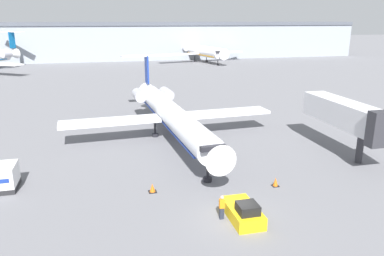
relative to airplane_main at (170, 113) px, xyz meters
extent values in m
plane|color=slate|center=(1.02, -21.16, -3.18)|extent=(600.00, 600.00, 0.00)
cube|color=#8C939E|center=(1.02, 98.84, 2.90)|extent=(180.00, 16.00, 12.17)
cube|color=#4C515B|center=(1.02, 98.84, 9.59)|extent=(180.00, 16.80, 1.20)
cylinder|color=silver|center=(0.07, -1.15, 0.00)|extent=(4.36, 27.83, 2.72)
cone|color=silver|center=(0.96, -16.07, 0.00)|extent=(2.84, 2.33, 2.72)
cube|color=black|center=(0.91, -15.21, 0.47)|extent=(2.35, 0.84, 0.44)
cone|color=silver|center=(-0.85, 14.17, 0.00)|extent=(2.62, 3.13, 2.44)
cube|color=navy|center=(0.07, -1.15, -0.88)|extent=(3.92, 25.05, 0.20)
cube|color=silver|center=(7.26, 0.66, -0.61)|extent=(12.02, 3.84, 0.36)
cube|color=silver|center=(-7.29, -0.20, -0.61)|extent=(12.02, 3.84, 0.36)
cylinder|color=#ADADB7|center=(1.46, 10.59, 0.34)|extent=(1.82, 3.53, 1.62)
cylinder|color=#ADADB7|center=(-2.71, 10.35, 0.34)|extent=(1.82, 3.53, 1.62)
cube|color=navy|center=(-0.88, 14.77, 3.51)|extent=(0.37, 2.21, 4.31)
cube|color=silver|center=(-0.88, 14.77, 5.67)|extent=(7.86, 2.26, 0.20)
cylinder|color=black|center=(0.83, -13.99, -2.27)|extent=(0.24, 0.24, 1.83)
cylinder|color=black|center=(0.83, -13.99, -2.98)|extent=(0.80, 0.80, 0.40)
cylinder|color=black|center=(-1.81, 0.72, -2.27)|extent=(0.24, 0.24, 1.83)
cylinder|color=black|center=(-1.81, 0.72, -2.98)|extent=(0.80, 0.80, 0.40)
cylinder|color=black|center=(1.71, 0.94, -2.27)|extent=(0.24, 0.24, 1.83)
cylinder|color=black|center=(1.71, 0.94, -2.98)|extent=(0.80, 0.80, 0.40)
cube|color=yellow|center=(1.50, -21.01, -2.70)|extent=(2.07, 4.12, 0.97)
cube|color=black|center=(1.50, -21.91, -1.86)|extent=(1.45, 1.48, 0.70)
cube|color=black|center=(1.50, -19.03, -2.84)|extent=(1.86, 0.30, 0.58)
cube|color=#232326|center=(-16.81, -11.27, -2.96)|extent=(2.15, 2.84, 0.45)
cube|color=silver|center=(-16.81, -11.27, -1.86)|extent=(2.15, 2.84, 1.75)
cube|color=#232838|center=(-0.01, -20.67, -2.73)|extent=(0.32, 0.20, 0.90)
cube|color=orange|center=(-0.01, -20.67, -1.93)|extent=(0.40, 0.24, 0.71)
sphere|color=tan|center=(-0.01, -20.67, -1.44)|extent=(0.26, 0.26, 0.26)
cube|color=black|center=(-4.37, -14.95, -3.16)|extent=(0.69, 0.69, 0.04)
cone|color=orange|center=(-4.37, -14.95, -2.79)|extent=(0.49, 0.49, 0.71)
cube|color=black|center=(6.41, -16.38, -3.16)|extent=(0.60, 0.60, 0.04)
cone|color=orange|center=(6.41, -16.38, -2.76)|extent=(0.43, 0.43, 0.77)
cylinder|color=white|center=(27.04, 82.35, 0.60)|extent=(8.38, 22.74, 3.61)
cone|color=white|center=(29.78, 69.96, 0.60)|extent=(4.15, 3.60, 3.61)
cube|color=black|center=(29.53, 71.09, 1.24)|extent=(3.15, 1.35, 0.44)
cone|color=white|center=(24.19, 95.27, 0.60)|extent=(4.03, 4.58, 3.25)
cube|color=orange|center=(27.04, 82.35, -0.57)|extent=(7.54, 20.47, 0.20)
cube|color=white|center=(35.53, 85.38, -0.21)|extent=(14.62, 6.20, 0.36)
cube|color=white|center=(18.07, 81.52, -0.21)|extent=(14.62, 6.20, 0.36)
cylinder|color=#ADADB7|center=(27.64, 92.16, 1.06)|extent=(2.60, 3.36, 2.00)
cylinder|color=#ADADB7|center=(22.36, 90.99, 1.06)|extent=(2.60, 3.36, 2.00)
cube|color=orange|center=(24.01, 96.05, 4.91)|extent=(0.71, 2.20, 5.00)
cube|color=white|center=(24.01, 96.05, 7.41)|extent=(9.18, 3.70, 0.20)
cylinder|color=black|center=(29.25, 72.34, -2.19)|extent=(0.24, 0.24, 1.98)
cylinder|color=black|center=(29.25, 72.34, -2.98)|extent=(0.80, 0.80, 0.40)
cylinder|color=black|center=(24.38, 83.53, -2.19)|extent=(0.24, 0.24, 1.98)
cylinder|color=black|center=(24.38, 83.53, -2.98)|extent=(0.80, 0.80, 0.40)
cylinder|color=black|center=(28.96, 84.54, -2.19)|extent=(0.24, 0.24, 1.98)
cylinder|color=black|center=(28.96, 84.54, -2.98)|extent=(0.80, 0.80, 0.40)
cone|color=white|center=(-34.36, 84.11, 0.72)|extent=(4.70, 4.87, 3.09)
cylinder|color=#ADADB7|center=(-34.78, 78.92, 1.15)|extent=(3.36, 3.60, 2.00)
cube|color=#0C5999|center=(-33.92, 84.73, 4.94)|extent=(1.45, 1.94, 5.00)
cube|color=white|center=(-33.92, 84.73, 7.44)|extent=(8.42, 6.62, 0.20)
cylinder|color=#2D2D33|center=(17.28, -13.22, -1.58)|extent=(0.70, 0.70, 3.20)
cube|color=silver|center=(17.28, -9.70, 1.32)|extent=(2.60, 11.71, 2.60)
camera|label=1|loc=(-8.09, -44.23, 11.06)|focal=35.00mm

